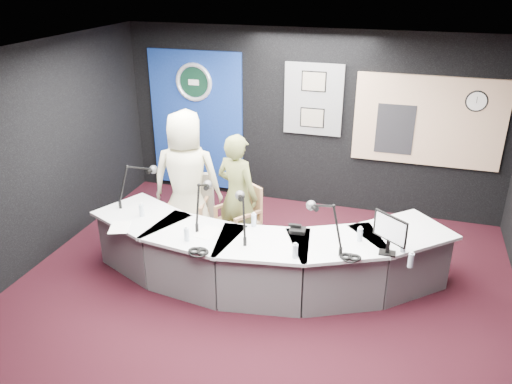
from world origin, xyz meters
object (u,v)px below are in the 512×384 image
(armchair_left, at_px, (188,210))
(person_woman, at_px, (237,195))
(armchair_right, at_px, (238,222))
(person_man, at_px, (187,180))
(broadcast_desk, at_px, (262,255))

(armchair_left, bearing_deg, person_woman, -11.10)
(armchair_right, relative_size, person_man, 0.46)
(person_man, height_order, person_woman, person_man)
(person_woman, bearing_deg, person_man, 15.80)
(broadcast_desk, height_order, armchair_left, armchair_left)
(armchair_left, bearing_deg, armchair_right, -11.10)
(broadcast_desk, relative_size, person_woman, 2.67)
(armchair_right, bearing_deg, broadcast_desk, -15.86)
(armchair_left, height_order, person_man, person_man)
(armchair_left, height_order, person_woman, person_woman)
(broadcast_desk, bearing_deg, person_woman, 129.91)
(person_man, xyz_separation_m, person_woman, (0.74, -0.03, -0.12))
(broadcast_desk, bearing_deg, armchair_left, 152.56)
(broadcast_desk, xyz_separation_m, person_man, (-1.26, 0.66, 0.59))
(armchair_right, xyz_separation_m, person_man, (-0.74, 0.03, 0.52))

